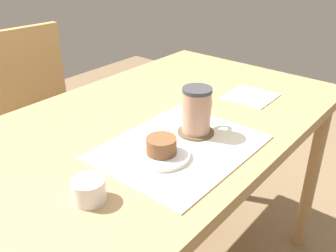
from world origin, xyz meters
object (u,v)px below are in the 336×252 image
at_px(wooden_chair, 41,124).
at_px(sugar_bowl, 89,190).
at_px(pastry_plate, 161,155).
at_px(coffee_mug, 197,110).
at_px(dining_table, 147,146).
at_px(pastry, 161,145).

distance_m(wooden_chair, sugar_bowl, 0.95).
bearing_deg(pastry_plate, coffee_mug, 2.87).
relative_size(pastry_plate, sugar_bowl, 2.03).
bearing_deg(dining_table, coffee_mug, -74.76).
relative_size(wooden_chair, coffee_mug, 6.95).
distance_m(dining_table, pastry_plate, 0.21).
bearing_deg(pastry_plate, dining_table, 53.38).
xyz_separation_m(coffee_mug, sugar_bowl, (-0.37, 0.00, -0.05)).
relative_size(dining_table, wooden_chair, 1.53).
xyz_separation_m(dining_table, pastry, (-0.12, -0.16, 0.11)).
distance_m(dining_table, wooden_chair, 0.70).
bearing_deg(coffee_mug, wooden_chair, 88.98).
height_order(wooden_chair, coffee_mug, wooden_chair).
bearing_deg(pastry, dining_table, 53.38).
bearing_deg(pastry, sugar_bowl, 177.32).
distance_m(wooden_chair, pastry, 0.90).
bearing_deg(pastry_plate, pastry, 0.00).
relative_size(pastry, coffee_mug, 0.59).
distance_m(pastry_plate, sugar_bowl, 0.22).
xyz_separation_m(dining_table, pastry_plate, (-0.12, -0.16, 0.09)).
bearing_deg(pastry_plate, sugar_bowl, 177.32).
height_order(dining_table, pastry_plate, pastry_plate).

